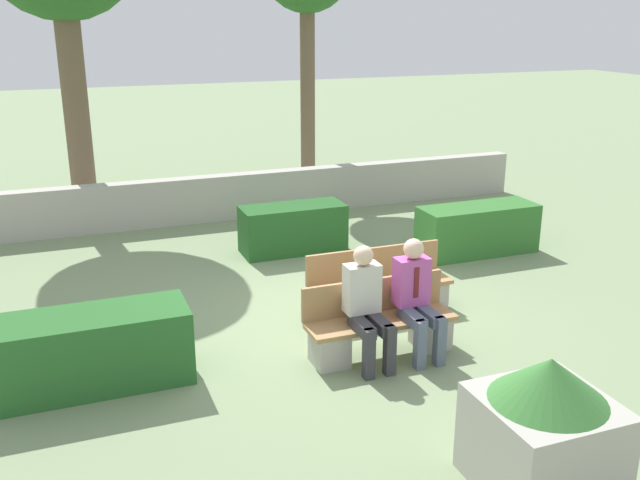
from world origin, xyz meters
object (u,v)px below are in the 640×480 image
Objects in this scene: bench_front at (380,328)px; planter_corner_left at (544,426)px; person_seated_woman at (366,301)px; bench_left_side at (380,291)px; person_seated_man at (416,293)px.

bench_front is 2.61m from planter_corner_left.
person_seated_woman is 2.50m from planter_corner_left.
person_seated_woman is at bearing 99.86° from planter_corner_left.
planter_corner_left reaches higher than bench_front.
bench_front is 0.49m from person_seated_woman.
bench_left_side is 1.20m from person_seated_man.
planter_corner_left is (-0.17, -2.46, -0.17)m from person_seated_man.
person_seated_man is at bearing 0.16° from person_seated_woman.
person_seated_woman reaches higher than bench_left_side.
planter_corner_left is (0.19, -2.60, 0.25)m from bench_front.
person_seated_woman is at bearing -179.84° from person_seated_man.
bench_left_side is 1.39× the size of person_seated_man.
bench_front is 0.57m from person_seated_man.
bench_left_side is at bearing 58.03° from person_seated_woman.
planter_corner_left is at bearing -99.30° from bench_left_side.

